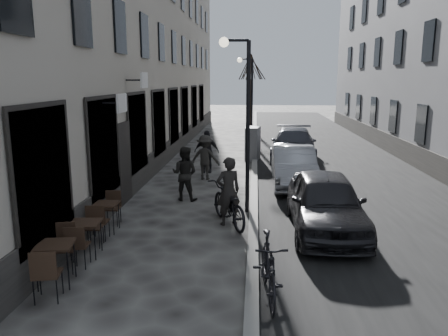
# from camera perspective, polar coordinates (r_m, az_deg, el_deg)

# --- Properties ---
(ground) EXTENTS (120.00, 120.00, 0.00)m
(ground) POSITION_cam_1_polar(r_m,az_deg,el_deg) (7.76, 2.06, -19.02)
(ground) COLOR #312E2C
(ground) RESTS_ON ground
(road) EXTENTS (7.30, 60.00, 0.00)m
(road) POSITION_cam_1_polar(r_m,az_deg,el_deg) (23.30, 13.04, 1.55)
(road) COLOR black
(road) RESTS_ON ground
(kerb) EXTENTS (0.25, 60.00, 0.12)m
(kerb) POSITION_cam_1_polar(r_m,az_deg,el_deg) (23.00, 4.03, 1.85)
(kerb) COLOR gray
(kerb) RESTS_ON ground
(streetlamp_near) EXTENTS (0.90, 0.28, 5.09)m
(streetlamp_near) POSITION_cam_1_polar(r_m,az_deg,el_deg) (12.70, 2.39, 8.03)
(streetlamp_near) COLOR black
(streetlamp_near) RESTS_ON ground
(streetlamp_far) EXTENTS (0.90, 0.28, 5.09)m
(streetlamp_far) POSITION_cam_1_polar(r_m,az_deg,el_deg) (24.69, 3.27, 9.76)
(streetlamp_far) COLOR black
(streetlamp_far) RESTS_ON ground
(tree_near) EXTENTS (2.40, 2.40, 5.70)m
(tree_near) POSITION_cam_1_polar(r_m,az_deg,el_deg) (27.68, 3.56, 13.07)
(tree_near) COLOR black
(tree_near) RESTS_ON ground
(tree_far) EXTENTS (2.40, 2.40, 5.70)m
(tree_far) POSITION_cam_1_polar(r_m,az_deg,el_deg) (33.68, 3.68, 12.80)
(tree_far) COLOR black
(tree_far) RESTS_ON ground
(bistro_set_a) EXTENTS (0.80, 1.73, 0.99)m
(bistro_set_a) POSITION_cam_1_polar(r_m,az_deg,el_deg) (9.23, -21.10, -11.11)
(bistro_set_a) COLOR black
(bistro_set_a) RESTS_ON ground
(bistro_set_b) EXTENTS (0.71, 1.62, 0.94)m
(bistro_set_b) POSITION_cam_1_polar(r_m,az_deg,el_deg) (10.43, -17.60, -8.37)
(bistro_set_b) COLOR black
(bistro_set_b) RESTS_ON ground
(bistro_set_c) EXTENTS (0.66, 1.57, 0.92)m
(bistro_set_c) POSITION_cam_1_polar(r_m,az_deg,el_deg) (11.87, -15.17, -5.85)
(bistro_set_c) COLOR black
(bistro_set_c) RESTS_ON ground
(utility_cabinet) EXTENTS (0.78, 1.17, 1.62)m
(utility_cabinet) POSITION_cam_1_polar(r_m,az_deg,el_deg) (21.56, 3.78, 3.22)
(utility_cabinet) COLOR #5F5F61
(utility_cabinet) RESTS_ON ground
(bicycle) EXTENTS (1.62, 2.32, 1.16)m
(bicycle) POSITION_cam_1_polar(r_m,az_deg,el_deg) (11.97, 0.57, -4.75)
(bicycle) COLOR black
(bicycle) RESTS_ON ground
(cyclist_rider) EXTENTS (0.82, 0.70, 1.89)m
(cyclist_rider) POSITION_cam_1_polar(r_m,az_deg,el_deg) (11.87, 0.57, -3.04)
(cyclist_rider) COLOR black
(cyclist_rider) RESTS_ON ground
(pedestrian_near) EXTENTS (0.98, 0.83, 1.79)m
(pedestrian_near) POSITION_cam_1_polar(r_m,az_deg,el_deg) (14.35, -5.17, -0.73)
(pedestrian_near) COLOR black
(pedestrian_near) RESTS_ON ground
(pedestrian_mid) EXTENTS (1.20, 0.75, 1.78)m
(pedestrian_mid) POSITION_cam_1_polar(r_m,az_deg,el_deg) (17.27, -2.49, 1.39)
(pedestrian_mid) COLOR #272622
(pedestrian_mid) RESTS_ON ground
(pedestrian_far) EXTENTS (1.08, 0.48, 1.81)m
(pedestrian_far) POSITION_cam_1_polar(r_m,az_deg,el_deg) (18.58, -2.28, 2.17)
(pedestrian_far) COLOR black
(pedestrian_far) RESTS_ON ground
(car_near) EXTENTS (1.85, 4.55, 1.55)m
(car_near) POSITION_cam_1_polar(r_m,az_deg,el_deg) (11.75, 13.12, -4.38)
(car_near) COLOR black
(car_near) RESTS_ON ground
(car_mid) EXTENTS (1.54, 4.39, 1.45)m
(car_mid) POSITION_cam_1_polar(r_m,az_deg,el_deg) (16.51, 9.07, 0.19)
(car_mid) COLOR #97999F
(car_mid) RESTS_ON ground
(car_far) EXTENTS (2.57, 5.42, 1.53)m
(car_far) POSITION_cam_1_polar(r_m,az_deg,el_deg) (21.77, 9.07, 3.05)
(car_far) COLOR #32333B
(car_far) RESTS_ON ground
(moped) EXTENTS (0.71, 2.00, 1.18)m
(moped) POSITION_cam_1_polar(r_m,az_deg,el_deg) (8.14, 5.82, -12.84)
(moped) COLOR black
(moped) RESTS_ON ground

